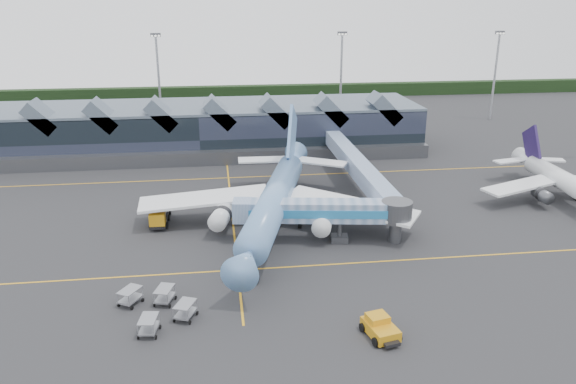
{
  "coord_description": "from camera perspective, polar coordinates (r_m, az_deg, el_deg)",
  "views": [
    {
      "loc": [
        -1.89,
        -67.86,
        30.65
      ],
      "look_at": [
        7.69,
        4.83,
        5.0
      ],
      "focal_mm": 35.0,
      "sensor_mm": 36.0,
      "label": 1
    }
  ],
  "objects": [
    {
      "name": "jet_bridge",
      "position": [
        73.13,
        4.6,
        -2.07
      ],
      "size": [
        23.22,
        6.54,
        5.76
      ],
      "rotation": [
        0.0,
        0.0,
        -0.15
      ],
      "color": "#6988AF",
      "rests_on": "ground"
    },
    {
      "name": "pushback_tug",
      "position": [
        55.51,
        9.34,
        -13.45
      ],
      "size": [
        3.5,
        4.74,
        1.94
      ],
      "rotation": [
        0.0,
        0.0,
        0.23
      ],
      "color": "orange",
      "rests_on": "ground"
    },
    {
      "name": "taxi_stripes",
      "position": [
        83.69,
        -5.69,
        -2.3
      ],
      "size": [
        120.0,
        60.0,
        0.01
      ],
      "color": "gold",
      "rests_on": "ground"
    },
    {
      "name": "ground",
      "position": [
        74.48,
        -5.41,
        -5.11
      ],
      "size": [
        260.0,
        260.0,
        0.0
      ],
      "primitive_type": "plane",
      "color": "#2A2A2C",
      "rests_on": "ground"
    },
    {
      "name": "terminal",
      "position": [
        118.1,
        -8.92,
        6.45
      ],
      "size": [
        90.0,
        22.25,
        12.52
      ],
      "color": "black",
      "rests_on": "ground"
    },
    {
      "name": "main_airliner",
      "position": [
        77.87,
        -1.21,
        -0.49
      ],
      "size": [
        38.26,
        44.9,
        14.65
      ],
      "rotation": [
        0.0,
        0.0,
        -0.27
      ],
      "color": "#6399CA",
      "rests_on": "ground"
    },
    {
      "name": "regional_jet",
      "position": [
        98.05,
        26.2,
        1.01
      ],
      "size": [
        27.17,
        29.55,
        10.16
      ],
      "rotation": [
        0.0,
        0.0,
        -0.03
      ],
      "color": "white",
      "rests_on": "ground"
    },
    {
      "name": "baggage_carts",
      "position": [
        59.5,
        -13.13,
        -11.2
      ],
      "size": [
        8.42,
        8.68,
        1.74
      ],
      "rotation": [
        0.0,
        0.0,
        -0.38
      ],
      "color": "gray",
      "rests_on": "ground"
    },
    {
      "name": "light_masts",
      "position": [
        133.88,
        2.46,
        11.47
      ],
      "size": [
        132.4,
        42.56,
        22.45
      ],
      "color": "#96989E",
      "rests_on": "ground"
    },
    {
      "name": "tree_line_far",
      "position": [
        180.16,
        -6.91,
        10.0
      ],
      "size": [
        260.0,
        4.0,
        4.0
      ],
      "primitive_type": "cube",
      "color": "black",
      "rests_on": "ground"
    },
    {
      "name": "fuel_truck",
      "position": [
        82.38,
        -12.88,
        -1.87
      ],
      "size": [
        2.64,
        8.58,
        2.87
      ],
      "rotation": [
        0.0,
        0.0,
        -0.02
      ],
      "color": "black",
      "rests_on": "ground"
    }
  ]
}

